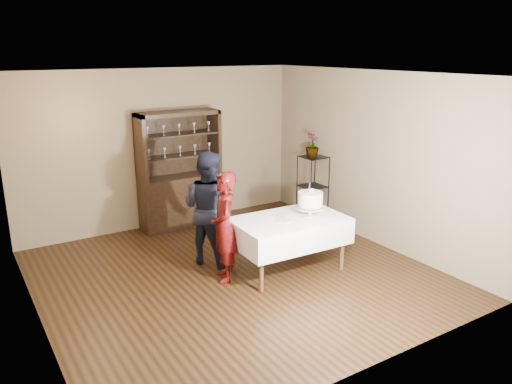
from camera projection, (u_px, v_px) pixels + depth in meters
floor at (236, 275)px, 6.89m from camera, size 5.00×5.00×0.00m
ceiling at (233, 74)px, 6.14m from camera, size 5.00×5.00×0.00m
back_wall at (162, 149)px, 8.54m from camera, size 5.00×0.02×2.70m
wall_left at (28, 213)px, 5.23m from camera, size 0.02×5.00×2.70m
wall_right at (373, 158)px, 7.79m from camera, size 0.02×5.00×2.70m
china_hutch at (180, 189)px, 8.64m from camera, size 1.40×0.48×2.00m
plant_etagere at (313, 186)px, 8.85m from camera, size 0.42×0.42×1.20m
cake_table at (289, 231)px, 6.88m from camera, size 1.57×1.00×0.77m
woman at (224, 227)px, 6.56m from camera, size 0.54×0.64×1.49m
man at (208, 208)px, 7.10m from camera, size 0.95×1.01×1.65m
cake at (310, 201)px, 6.88m from camera, size 0.38×0.38×0.53m
plate_near at (284, 220)px, 6.72m from camera, size 0.24×0.24×0.01m
plate_far at (284, 216)px, 6.92m from camera, size 0.23×0.23×0.01m
potted_plant at (312, 145)px, 8.61m from camera, size 0.28×0.28×0.41m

